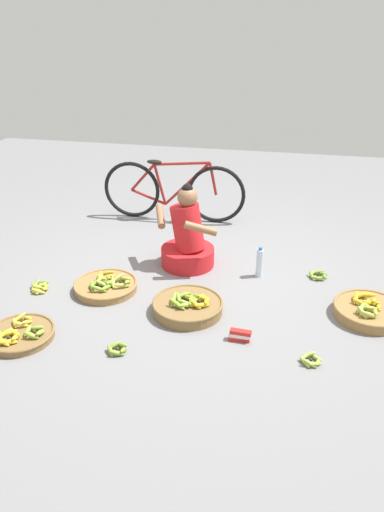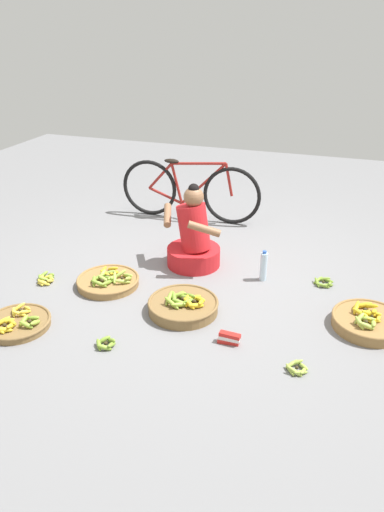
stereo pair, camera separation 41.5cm
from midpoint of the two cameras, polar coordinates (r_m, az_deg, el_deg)
The scene contains 13 objects.
ground_plane at distance 4.48m, azimuth -2.10°, elevation -2.97°, with size 10.00×10.00×0.00m, color slate.
vendor_woman_front at distance 4.65m, azimuth -3.10°, elevation 1.86°, with size 0.68×0.54×0.83m.
bicycle_leaning at distance 5.75m, azimuth -4.34°, elevation 7.64°, with size 1.70×0.11×0.73m.
banana_basket_mid_right at distance 4.41m, azimuth -12.81°, elevation -3.50°, with size 0.57×0.57×0.14m.
banana_basket_front_right at distance 4.12m, azimuth 17.50°, elevation -6.23°, with size 0.58×0.58×0.17m.
banana_basket_mid_left at distance 3.99m, azimuth -22.52°, elevation -8.60°, with size 0.52×0.52×0.13m.
banana_basket_near_bicycle at distance 4.00m, azimuth -3.48°, elevation -5.97°, with size 0.59×0.59×0.17m.
loose_bananas_near_vendor at distance 3.53m, azimuth 10.60°, elevation -12.10°, with size 0.18×0.17×0.07m.
loose_bananas_back_center at distance 4.59m, azimuth -20.02°, elevation -3.52°, with size 0.21×0.23×0.08m.
loose_bananas_back_left at distance 4.62m, azimuth 12.22°, elevation -2.30°, with size 0.20×0.20×0.07m.
loose_bananas_front_center at distance 3.64m, azimuth -12.10°, elevation -10.78°, with size 0.17×0.18×0.08m.
water_bottle at distance 4.51m, azimuth 5.40°, elevation -0.87°, with size 0.07×0.07×0.30m.
packet_carton_stack at distance 3.67m, azimuth 2.43°, elevation -9.46°, with size 0.17×0.06×0.09m.
Camera 1 is at (0.80, -3.84, 2.19)m, focal length 33.86 mm.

